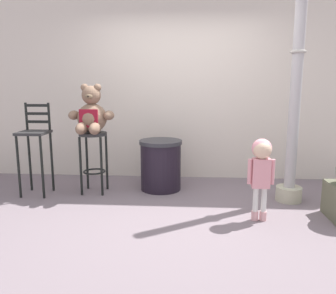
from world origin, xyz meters
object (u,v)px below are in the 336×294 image
Objects in this scene: bar_stool_with_teddy at (93,151)px; bar_chair_empty at (35,141)px; teddy_bear at (91,115)px; child_walking at (261,162)px; trash_bin at (161,165)px; lamppost at (295,99)px.

bar_stool_with_teddy is 0.76m from bar_chair_empty.
child_walking is at bearing -21.58° from teddy_bear.
teddy_bear is at bearing 6.70° from bar_chair_empty.
bar_stool_with_teddy is 0.48m from teddy_bear.
child_walking reaches higher than trash_bin.
lamppost reaches higher than bar_stool_with_teddy.
trash_bin is at bearing 12.05° from bar_stool_with_teddy.
bar_chair_empty reaches higher than trash_bin.
child_walking is at bearing -22.31° from bar_stool_with_teddy.
trash_bin is (0.88, 0.22, -0.70)m from teddy_bear.
teddy_bear is at bearing -90.00° from bar_stool_with_teddy.
bar_chair_empty is (-0.74, -0.12, 0.14)m from bar_stool_with_teddy.
trash_bin is at bearing 10.67° from bar_chair_empty.
trash_bin is at bearing -131.92° from child_walking.
teddy_bear reaches higher than trash_bin.
lamppost reaches higher than child_walking.
teddy_bear is at bearing -166.08° from trash_bin.
bar_chair_empty is at bearing -171.00° from bar_stool_with_teddy.
bar_chair_empty is (-3.27, 0.06, -0.56)m from lamppost.
bar_stool_with_teddy is at bearing 90.00° from teddy_bear.
child_walking is 2.87m from bar_chair_empty.
teddy_bear is (0.00, -0.03, 0.48)m from bar_stool_with_teddy.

